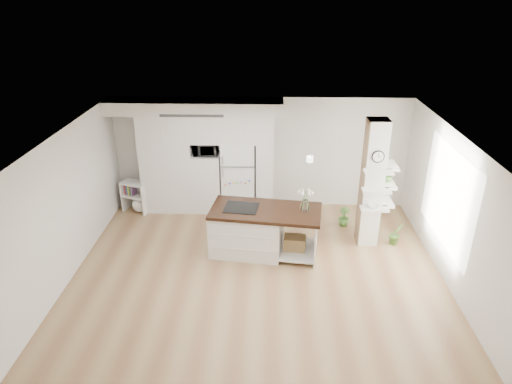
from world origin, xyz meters
TOP-DOWN VIEW (x-y plane):
  - floor at (0.00, 0.00)m, footprint 7.00×6.00m
  - room at (0.00, 0.00)m, footprint 7.04×6.04m
  - cabinet_wall at (-1.45, 2.67)m, footprint 4.00×0.71m
  - refrigerator at (-0.53, 2.68)m, footprint 0.78×0.69m
  - column at (2.38, 1.13)m, footprint 0.69×0.90m
  - window at (3.48, 0.30)m, footprint 0.00×2.40m
  - pendant_light at (1.70, 0.15)m, footprint 0.12×0.12m
  - kitchen_island at (-0.11, 0.75)m, footprint 2.30×1.31m
  - bookshelf at (-2.97, 2.49)m, footprint 0.72×0.57m
  - floor_plant_a at (2.89, 1.11)m, footprint 0.31×0.27m
  - floor_plant_b at (1.92, 1.90)m, footprint 0.31×0.31m
  - microwave at (-1.27, 2.62)m, footprint 0.54×0.37m
  - shelf_plant at (2.63, 1.30)m, footprint 0.27×0.23m
  - decor_bowl at (2.30, 0.90)m, footprint 0.22×0.22m

SIDE VIEW (x-z plane):
  - floor at x=0.00m, z-range -0.01..0.01m
  - floor_plant_b at x=1.92m, z-range 0.00..0.45m
  - floor_plant_a at x=2.89m, z-range 0.00..0.50m
  - bookshelf at x=-2.97m, z-range -0.05..0.70m
  - kitchen_island at x=-0.11m, z-range -0.27..1.29m
  - refrigerator at x=-0.53m, z-range 0.00..1.75m
  - decor_bowl at x=2.30m, z-range 0.98..1.03m
  - column at x=2.38m, z-range 0.00..2.70m
  - window at x=3.48m, z-range 0.30..2.70m
  - cabinet_wall at x=-1.45m, z-range 0.16..2.86m
  - shelf_plant at x=2.63m, z-range 1.38..1.67m
  - microwave at x=-1.27m, z-range 1.42..1.72m
  - room at x=0.00m, z-range 0.50..3.22m
  - pendant_light at x=1.70m, z-range 2.07..2.17m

